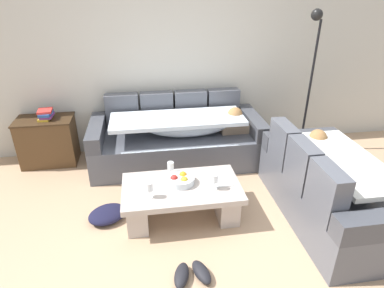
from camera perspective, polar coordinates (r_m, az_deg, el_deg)
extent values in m
plane|color=tan|center=(3.28, 1.33, -16.78)|extent=(14.00, 14.00, 0.00)
cube|color=beige|center=(4.60, -3.34, 15.27)|extent=(9.00, 0.10, 2.70)
cube|color=#51545E|center=(4.46, -2.53, -0.67)|extent=(2.25, 0.92, 0.42)
cube|color=#51545E|center=(4.62, -11.98, 5.72)|extent=(0.44, 0.16, 0.46)
cube|color=#51545E|center=(4.61, -6.11, 6.14)|extent=(0.44, 0.16, 0.46)
cube|color=#51545E|center=(4.66, -0.28, 6.49)|extent=(0.44, 0.16, 0.46)
cube|color=#51545E|center=(4.75, 5.40, 6.76)|extent=(0.44, 0.16, 0.46)
cube|color=#41434B|center=(4.35, -16.26, 2.02)|extent=(0.18, 0.92, 0.20)
cube|color=#41434B|center=(4.54, 10.47, 3.74)|extent=(0.18, 0.92, 0.20)
cube|color=gray|center=(4.47, 7.19, 2.99)|extent=(0.36, 0.28, 0.11)
sphere|color=tan|center=(4.38, 7.44, 4.70)|extent=(0.21, 0.21, 0.21)
sphere|color=#9E7042|center=(4.37, 7.47, 5.06)|extent=(0.20, 0.20, 0.20)
ellipsoid|color=silver|center=(4.28, -0.63, 3.33)|extent=(1.10, 0.44, 0.28)
cube|color=silver|center=(4.21, -2.54, 4.35)|extent=(1.70, 0.60, 0.05)
cube|color=silver|center=(4.07, -1.82, -3.22)|extent=(1.44, 0.04, 0.38)
cube|color=#51545E|center=(3.76, 22.82, -8.70)|extent=(0.92, 1.74, 0.42)
cube|color=#51545E|center=(3.02, 22.32, -7.72)|extent=(0.16, 0.43, 0.46)
cube|color=#51545E|center=(3.36, 18.56, -3.45)|extent=(0.16, 0.43, 0.46)
cube|color=#51545E|center=(3.72, 15.53, 0.03)|extent=(0.16, 0.43, 0.46)
cube|color=#41434B|center=(4.19, 18.39, 0.74)|extent=(0.92, 0.18, 0.20)
cube|color=#4C4C56|center=(4.00, 20.07, -1.51)|extent=(0.28, 0.36, 0.11)
sphere|color=tan|center=(3.95, 20.93, 0.58)|extent=(0.21, 0.21, 0.21)
sphere|color=#9E7042|center=(3.94, 21.00, 0.98)|extent=(0.20, 0.20, 0.20)
ellipsoid|color=silver|center=(3.53, 25.38, -4.90)|extent=(0.44, 0.82, 0.28)
cube|color=silver|center=(3.57, 25.04, -2.60)|extent=(0.60, 1.27, 0.05)
cube|color=silver|center=(3.99, 28.35, -7.49)|extent=(0.04, 1.08, 0.38)
cube|color=#B7AAA2|center=(3.38, -1.84, -7.69)|extent=(1.20, 0.68, 0.06)
cube|color=#B7AAA2|center=(3.48, -9.47, -10.83)|extent=(0.20, 0.54, 0.32)
cube|color=#B7AAA2|center=(3.56, 5.67, -9.53)|extent=(0.20, 0.54, 0.32)
cylinder|color=silver|center=(3.39, -1.93, -6.28)|extent=(0.28, 0.28, 0.07)
sphere|color=orange|center=(3.42, -1.58, -5.41)|extent=(0.08, 0.08, 0.08)
sphere|color=gold|center=(3.34, -1.38, -6.30)|extent=(0.08, 0.08, 0.08)
sphere|color=#AB2620|center=(3.37, -3.12, -6.03)|extent=(0.08, 0.08, 0.08)
cylinder|color=silver|center=(3.23, -7.29, -9.08)|extent=(0.06, 0.06, 0.01)
cylinder|color=silver|center=(3.20, -7.34, -8.50)|extent=(0.01, 0.01, 0.07)
cylinder|color=silver|center=(3.16, -7.42, -7.31)|extent=(0.07, 0.07, 0.08)
cylinder|color=silver|center=(3.32, 3.88, -7.73)|extent=(0.06, 0.06, 0.01)
cylinder|color=silver|center=(3.30, 3.90, -7.15)|extent=(0.01, 0.01, 0.07)
cylinder|color=silver|center=(3.26, 3.94, -5.98)|extent=(0.07, 0.07, 0.08)
cylinder|color=silver|center=(3.52, -3.68, -5.50)|extent=(0.06, 0.06, 0.01)
cylinder|color=silver|center=(3.50, -3.70, -4.94)|extent=(0.01, 0.01, 0.07)
cylinder|color=silver|center=(3.46, -3.74, -3.81)|extent=(0.07, 0.07, 0.08)
cube|color=white|center=(3.43, 4.40, -6.53)|extent=(0.29, 0.22, 0.01)
cube|color=#4F351D|center=(4.80, -23.67, 0.35)|extent=(0.70, 0.42, 0.62)
cube|color=#372514|center=(4.68, -24.38, 3.87)|extent=(0.72, 0.44, 0.02)
cube|color=gold|center=(4.66, -24.09, 4.14)|extent=(0.15, 0.23, 0.03)
cube|color=#72337F|center=(4.64, -23.87, 4.52)|extent=(0.15, 0.22, 0.03)
cube|color=#2D569E|center=(4.63, -24.04, 4.84)|extent=(0.15, 0.22, 0.03)
cube|color=red|center=(4.63, -24.18, 5.26)|extent=(0.19, 0.20, 0.03)
cylinder|color=black|center=(5.11, 18.16, -0.86)|extent=(0.28, 0.28, 0.02)
cylinder|color=black|center=(4.78, 19.71, 8.87)|extent=(0.03, 0.03, 1.80)
sphere|color=black|center=(4.46, 20.85, 20.24)|extent=(0.14, 0.14, 0.14)
ellipsoid|color=black|center=(2.95, -1.81, -21.84)|extent=(0.19, 0.29, 0.09)
ellipsoid|color=black|center=(2.98, 1.65, -21.34)|extent=(0.19, 0.29, 0.09)
ellipsoid|color=#191933|center=(3.62, -14.46, -11.71)|extent=(0.50, 0.47, 0.12)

